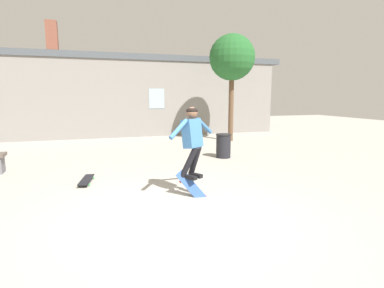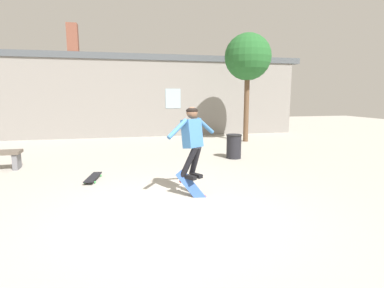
{
  "view_description": "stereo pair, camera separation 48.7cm",
  "coord_description": "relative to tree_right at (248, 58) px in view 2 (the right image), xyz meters",
  "views": [
    {
      "loc": [
        -1.15,
        -4.46,
        1.89
      ],
      "look_at": [
        0.56,
        0.8,
        1.0
      ],
      "focal_mm": 28.0,
      "sensor_mm": 36.0,
      "label": 1
    },
    {
      "loc": [
        -0.68,
        -4.59,
        1.89
      ],
      "look_at": [
        0.56,
        0.8,
        1.0
      ],
      "focal_mm": 28.0,
      "sensor_mm": 36.0,
      "label": 2
    }
  ],
  "objects": [
    {
      "name": "trash_bin",
      "position": [
        -1.7,
        -3.1,
        -3.0
      ],
      "size": [
        0.48,
        0.48,
        0.73
      ],
      "color": "black",
      "rests_on": "ground_plane"
    },
    {
      "name": "tree_right",
      "position": [
        0.0,
        0.0,
        0.0
      ],
      "size": [
        1.86,
        1.86,
        4.35
      ],
      "color": "brown",
      "rests_on": "ground_plane"
    },
    {
      "name": "skater",
      "position": [
        -3.71,
        -6.17,
        -2.25
      ],
      "size": [
        1.05,
        0.71,
        1.35
      ],
      "rotation": [
        0.0,
        0.0,
        -1.01
      ],
      "color": "teal"
    },
    {
      "name": "skateboard_resting",
      "position": [
        -5.66,
        -4.67,
        -3.32
      ],
      "size": [
        0.34,
        0.88,
        0.08
      ],
      "rotation": [
        0.0,
        0.0,
        1.4
      ],
      "color": "black",
      "rests_on": "ground_plane"
    },
    {
      "name": "skateboard_flipping",
      "position": [
        -3.71,
        -6.27,
        -3.23
      ],
      "size": [
        0.63,
        0.35,
        0.73
      ],
      "rotation": [
        0.0,
        0.0,
        -0.56
      ],
      "color": "#2D519E"
    },
    {
      "name": "building_backdrop",
      "position": [
        -4.29,
        2.58,
        -1.45
      ],
      "size": [
        16.14,
        0.52,
        4.92
      ],
      "color": "gray",
      "rests_on": "ground_plane"
    },
    {
      "name": "ground_plane",
      "position": [
        -4.27,
        -6.97,
        -3.39
      ],
      "size": [
        40.0,
        40.0,
        0.0
      ],
      "primitive_type": "plane",
      "color": "#A39E93"
    }
  ]
}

